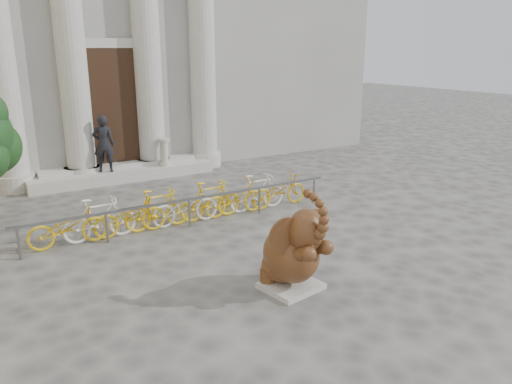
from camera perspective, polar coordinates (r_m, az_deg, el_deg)
ground at (r=9.06m, az=2.96°, el=-11.58°), size 80.00×80.00×0.00m
classical_building at (r=22.09m, az=-20.52°, el=19.84°), size 22.00×10.70×12.00m
entrance_steps at (r=17.13m, az=-14.94°, el=2.01°), size 6.00×1.20×0.36m
elephant_statue at (r=8.96m, az=4.24°, el=-6.93°), size 1.29×1.51×1.95m
bike_rack at (r=12.40m, az=-8.11°, el=-1.42°), size 8.00×0.53×1.00m
pedestrian at (r=16.61m, az=-17.01°, el=5.28°), size 0.77×0.64×1.83m
balustrade_post at (r=17.13m, az=-10.44°, el=4.39°), size 0.38×0.38×0.93m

